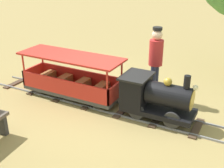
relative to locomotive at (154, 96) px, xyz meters
name	(u,v)px	position (x,y,z in m)	size (l,w,h in m)	color
ground_plane	(107,106)	(0.00, -1.03, -0.48)	(60.00, 60.00, 0.00)	#A38C51
track	(107,106)	(0.00, -1.03, -0.47)	(0.74, 6.05, 0.04)	gray
locomotive	(154,96)	(0.00, 0.00, 0.00)	(0.70, 1.45, 0.98)	black
passenger_car	(72,81)	(0.00, -1.93, -0.06)	(0.80, 2.35, 0.97)	#3F3F3F
conductor_person	(156,58)	(-0.85, -0.31, 0.47)	(0.30, 0.30, 1.62)	#282D47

